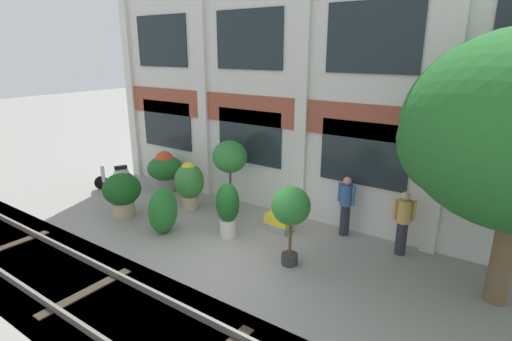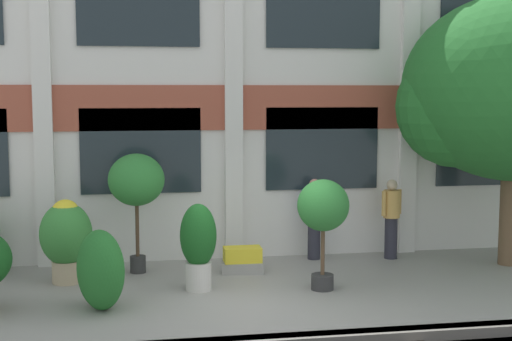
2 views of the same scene
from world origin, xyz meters
TOP-DOWN VIEW (x-y plane):
  - ground_plane at (0.00, 0.00)m, footprint 80.00×80.00m
  - apartment_facade at (0.00, 3.34)m, footprint 15.21×0.64m
  - rail_tracks at (0.00, -2.95)m, footprint 22.85×2.80m
  - potted_plant_stone_basin at (-4.46, 0.12)m, footprint 1.14×1.14m
  - potted_plant_low_pan at (-1.96, 2.24)m, footprint 1.05×1.05m
  - potted_plant_glazed_jar at (-0.93, 0.84)m, footprint 0.63×0.63m
  - potted_plant_square_trough at (0.00, 1.91)m, footprint 0.83×0.53m
  - potted_plant_ribbed_drum at (-5.10, 2.42)m, footprint 1.23×1.23m
  - potted_plant_fluted_column at (-3.22, 1.73)m, footprint 0.93×0.93m
  - potted_plant_tall_urn at (1.19, 0.51)m, footprint 0.89×0.89m
  - scooter_near_curb at (-6.87, 1.62)m, footprint 0.78×1.26m
  - resident_by_doorway at (1.61, 2.74)m, footprint 0.52×0.34m
  - resident_watching_tracks at (3.18, 2.53)m, footprint 0.49×0.34m
  - topiary_hedge at (-2.55, 0.01)m, footprint 1.04×1.25m

SIDE VIEW (x-z plane):
  - rail_tracks at x=0.00m, z-range -0.35..0.08m
  - ground_plane at x=0.00m, z-range 0.00..0.00m
  - potted_plant_square_trough at x=0.00m, z-range -0.01..0.47m
  - scooter_near_curb at x=-6.87m, z-range -0.05..0.93m
  - topiary_hedge at x=-2.55m, z-range 0.00..1.27m
  - potted_plant_stone_basin at x=-4.46m, z-range 0.09..1.41m
  - potted_plant_ribbed_drum at x=-5.10m, z-range 0.09..1.54m
  - potted_plant_fluted_column at x=-3.22m, z-range 0.11..1.62m
  - potted_plant_glazed_jar at x=-0.93m, z-range 0.11..1.62m
  - resident_watching_tracks at x=3.18m, z-range 0.06..1.70m
  - resident_by_doorway at x=1.61m, z-range 0.06..1.72m
  - potted_plant_tall_urn at x=1.19m, z-range 0.44..2.37m
  - potted_plant_low_pan at x=-1.96m, z-range 0.60..2.87m
  - apartment_facade at x=0.00m, z-range -0.01..7.58m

